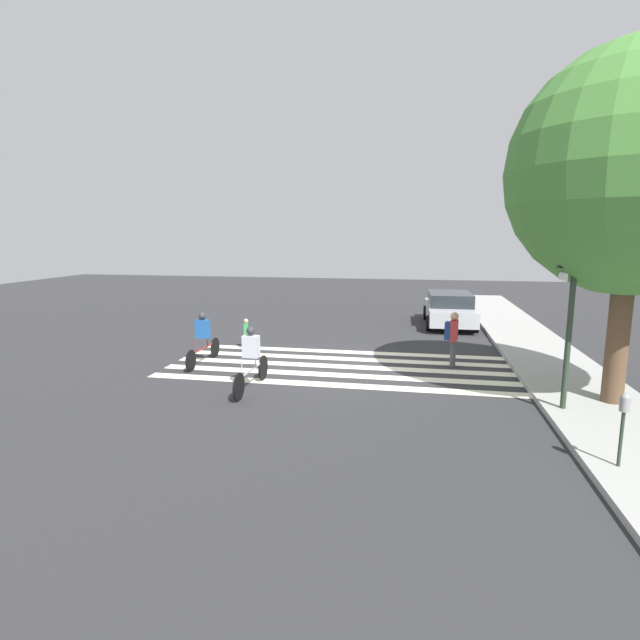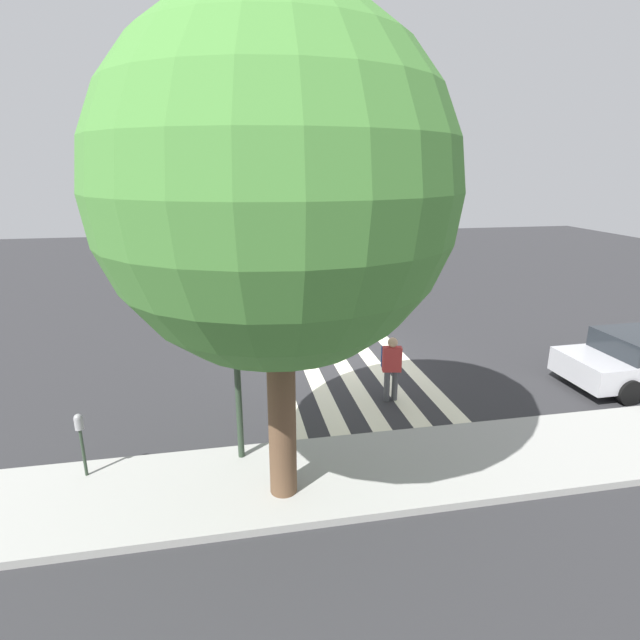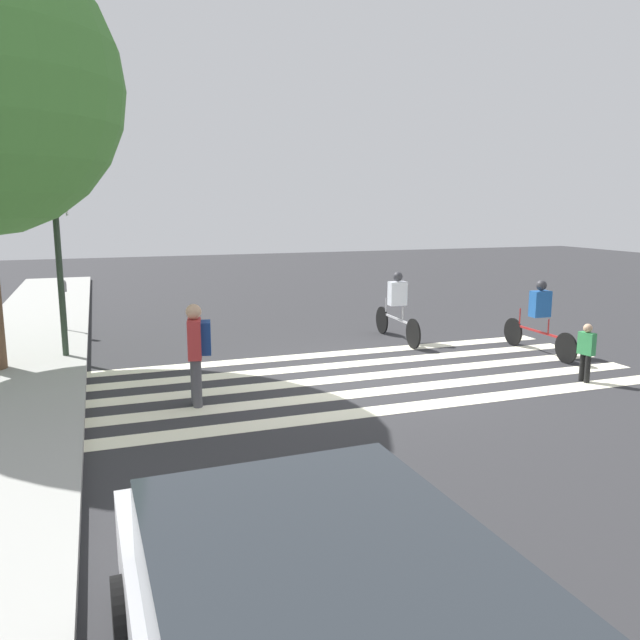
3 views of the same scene
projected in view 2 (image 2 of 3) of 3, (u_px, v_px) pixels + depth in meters
name	position (u px, v px, depth m)	size (l,w,h in m)	color
ground_plane	(335.00, 354.00, 15.31)	(60.00, 60.00, 0.00)	#2D2D30
sidewalk_curb	(407.00, 467.00, 9.42)	(36.00, 2.50, 0.14)	#9E9E99
crosswalk_stripes	(335.00, 354.00, 15.31)	(4.18, 10.00, 0.01)	#F2EDCC
traffic_light	(234.00, 315.00, 8.95)	(0.60, 0.50, 4.22)	#283828
parking_meter	(80.00, 432.00, 8.80)	(0.15, 0.15, 1.37)	#283828
street_tree	(276.00, 191.00, 7.16)	(5.25, 5.25, 7.80)	brown
pedestrian_adult_yellow_jacket	(391.00, 363.00, 12.04)	(0.48, 0.43, 1.63)	#4C4C51
pedestrian_child_with_backpack	(358.00, 304.00, 18.63)	(0.32, 0.19, 1.06)	black
cyclist_mid_street	(245.00, 315.00, 16.28)	(2.41, 0.41, 1.62)	black
cyclist_near_curb	(301.00, 296.00, 18.78)	(2.36, 0.40, 1.58)	black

